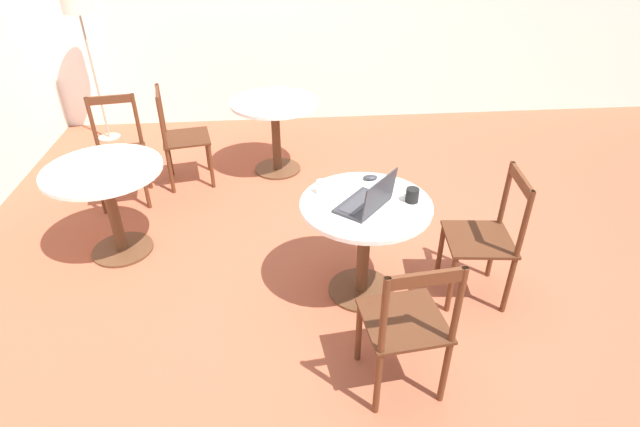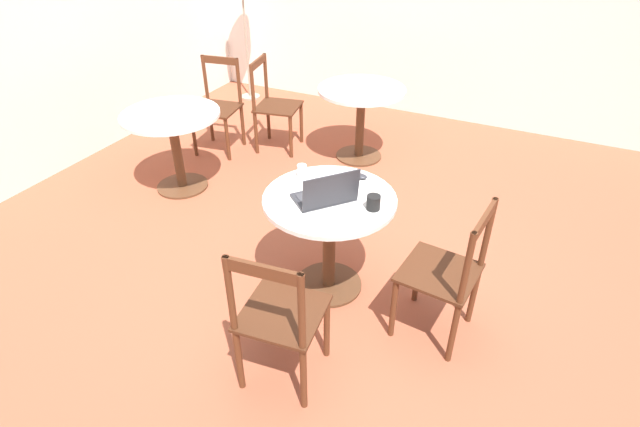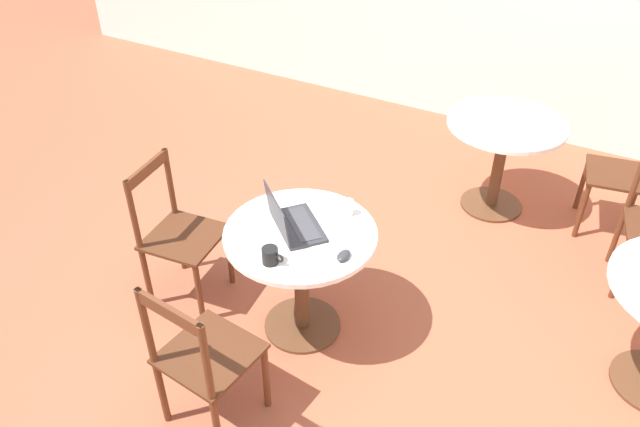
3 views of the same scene
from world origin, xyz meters
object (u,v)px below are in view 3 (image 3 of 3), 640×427
(mug, at_px, (270,256))
(drinking_glass, at_px, (348,207))
(cafe_table_far, at_px, (503,143))
(chair_near_front, at_px, (203,359))
(cafe_table_near, at_px, (301,256))
(chair_near_left, at_px, (178,235))
(laptop, at_px, (292,222))
(chair_far_right, at_px, (626,175))
(mouse, at_px, (344,255))

(mug, relative_size, drinking_glass, 1.35)
(cafe_table_far, height_order, chair_near_front, chair_near_front)
(cafe_table_near, bearing_deg, chair_near_left, -173.73)
(cafe_table_far, bearing_deg, laptop, -111.29)
(cafe_table_near, relative_size, mug, 6.89)
(cafe_table_near, bearing_deg, chair_far_right, 52.50)
(chair_far_right, bearing_deg, chair_near_left, -138.64)
(laptop, bearing_deg, cafe_table_near, -1.96)
(cafe_table_near, relative_size, chair_far_right, 0.91)
(mouse, bearing_deg, mug, -145.62)
(laptop, xyz_separation_m, mouse, (0.35, -0.08, -0.03))
(chair_far_right, relative_size, mug, 7.60)
(chair_near_left, distance_m, mouse, 1.14)
(mug, bearing_deg, laptop, 99.69)
(mug, xyz_separation_m, drinking_glass, (0.15, 0.56, -0.00))
(cafe_table_far, bearing_deg, chair_far_right, 9.29)
(chair_near_front, height_order, chair_near_left, same)
(cafe_table_far, relative_size, chair_near_left, 0.91)
(drinking_glass, bearing_deg, chair_far_right, 51.26)
(chair_near_front, distance_m, laptop, 0.85)
(cafe_table_near, xyz_separation_m, chair_near_left, (-0.81, -0.09, -0.09))
(cafe_table_near, xyz_separation_m, cafe_table_far, (0.64, 1.78, 0.00))
(laptop, bearing_deg, cafe_table_far, 68.71)
(chair_far_right, xyz_separation_m, mouse, (-1.17, -1.99, 0.28))
(chair_near_left, distance_m, chair_far_right, 3.03)
(cafe_table_far, distance_m, mug, 2.17)
(mouse, height_order, mug, mug)
(chair_near_front, relative_size, chair_far_right, 1.00)
(cafe_table_near, relative_size, chair_near_front, 0.91)
(cafe_table_near, xyz_separation_m, drinking_glass, (0.15, 0.27, 0.21))
(chair_near_front, bearing_deg, mug, 80.76)
(cafe_table_far, bearing_deg, chair_near_left, -127.73)
(cafe_table_near, height_order, mug, mug)
(cafe_table_near, distance_m, chair_near_left, 0.82)
(mouse, distance_m, mug, 0.37)
(chair_near_left, bearing_deg, mug, -13.94)
(cafe_table_near, distance_m, chair_near_front, 0.80)
(chair_far_right, relative_size, laptop, 2.13)
(drinking_glass, bearing_deg, mouse, -66.29)
(chair_near_left, xyz_separation_m, mug, (0.80, -0.20, 0.31))
(laptop, bearing_deg, drinking_glass, 52.84)
(chair_near_front, height_order, mug, chair_near_front)
(chair_near_front, xyz_separation_m, mouse, (0.39, 0.71, 0.28))
(laptop, relative_size, mouse, 4.30)
(chair_far_right, xyz_separation_m, drinking_glass, (-1.32, -1.64, 0.31))
(chair_near_left, bearing_deg, cafe_table_near, 6.27)
(chair_near_left, xyz_separation_m, mouse, (1.11, 0.01, 0.28))
(chair_far_right, distance_m, drinking_glass, 2.13)
(cafe_table_far, relative_size, laptop, 1.94)
(chair_far_right, height_order, laptop, laptop)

